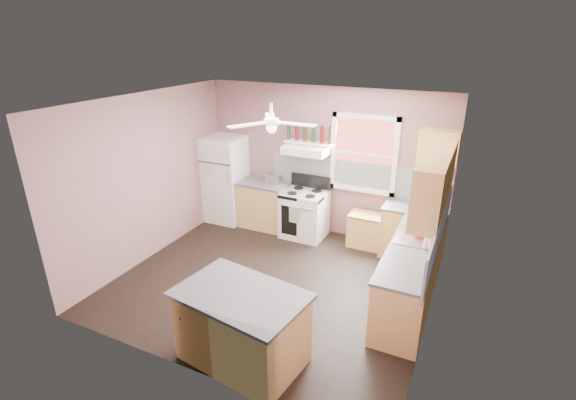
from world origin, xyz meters
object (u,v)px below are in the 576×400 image
at_px(stove, 304,214).
at_px(cart, 366,230).
at_px(island, 242,328).
at_px(refrigerator, 226,179).
at_px(toaster, 274,179).

distance_m(stove, cart, 1.16).
bearing_deg(stove, cart, 5.62).
height_order(stove, island, same).
bearing_deg(refrigerator, island, -55.64).
xyz_separation_m(toaster, cart, (1.81, 0.00, -0.69)).
xyz_separation_m(stove, cart, (1.15, 0.10, -0.13)).
height_order(toaster, stove, toaster).
xyz_separation_m(cart, island, (-0.53, -3.32, 0.13)).
distance_m(toaster, island, 3.60).
height_order(refrigerator, island, refrigerator).
relative_size(toaster, island, 0.21).
relative_size(stove, island, 0.64).
bearing_deg(cart, refrigerator, -178.54).
height_order(stove, cart, stove).
bearing_deg(toaster, island, -53.01).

